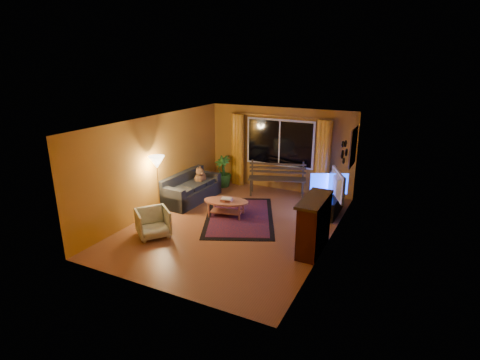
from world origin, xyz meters
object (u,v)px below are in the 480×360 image
at_px(floor_lamp, 158,186).
at_px(tv_console, 331,206).
at_px(armchair, 153,222).
at_px(coffee_table, 226,208).
at_px(bench, 277,187).
at_px(sofa, 191,187).

xyz_separation_m(floor_lamp, tv_console, (3.94, 1.99, -0.54)).
bearing_deg(armchair, tv_console, -9.35).
height_order(coffee_table, tv_console, tv_console).
xyz_separation_m(armchair, floor_lamp, (-0.64, 1.05, 0.43)).
bearing_deg(armchair, coffee_table, 9.88).
bearing_deg(coffee_table, armchair, -118.02).
bearing_deg(armchair, bench, 16.13).
bearing_deg(sofa, tv_console, 14.13).
xyz_separation_m(sofa, floor_lamp, (-0.14, -1.23, 0.39)).
bearing_deg(armchair, floor_lamp, 69.22).
bearing_deg(bench, coffee_table, -124.29).
height_order(bench, tv_console, bench).
bearing_deg(floor_lamp, sofa, 83.26).
relative_size(armchair, floor_lamp, 0.45).
bearing_deg(coffee_table, floor_lamp, -156.34).
height_order(armchair, tv_console, armchair).
xyz_separation_m(sofa, tv_console, (3.79, 0.77, -0.15)).
height_order(floor_lamp, tv_console, floor_lamp).
bearing_deg(bench, armchair, -130.09).
bearing_deg(coffee_table, tv_console, 28.85).
distance_m(armchair, tv_console, 4.49).
bearing_deg(sofa, armchair, -75.02).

